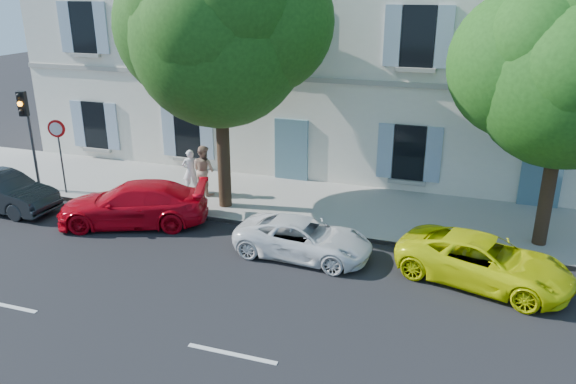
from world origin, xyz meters
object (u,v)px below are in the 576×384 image
(car_red_coupe, at_px, (133,204))
(pedestrian_a, at_px, (191,171))
(traffic_light, at_px, (26,120))
(road_sign, at_px, (58,141))
(car_white_coupe, at_px, (304,238))
(tree_left, at_px, (219,39))
(pedestrian_b, at_px, (204,170))
(car_yellow_supercar, at_px, (484,261))
(tree_right, at_px, (567,79))
(car_dark_sedan, at_px, (2,192))

(car_red_coupe, relative_size, pedestrian_a, 2.96)
(traffic_light, bearing_deg, pedestrian_a, 17.00)
(pedestrian_a, bearing_deg, road_sign, -8.81)
(car_white_coupe, xyz_separation_m, tree_left, (-3.54, 2.50, 5.12))
(road_sign, relative_size, pedestrian_b, 1.50)
(road_sign, bearing_deg, traffic_light, -173.79)
(pedestrian_b, bearing_deg, pedestrian_a, 17.97)
(car_red_coupe, xyz_separation_m, car_yellow_supercar, (10.61, -0.43, -0.08))
(traffic_light, distance_m, road_sign, 1.34)
(tree_right, bearing_deg, car_dark_sedan, -171.32)
(traffic_light, bearing_deg, car_yellow_supercar, -6.09)
(car_dark_sedan, xyz_separation_m, tree_left, (7.11, 2.44, 5.00))
(traffic_light, bearing_deg, road_sign, 6.21)
(traffic_light, relative_size, pedestrian_a, 2.29)
(road_sign, bearing_deg, car_red_coupe, -19.79)
(car_red_coupe, distance_m, pedestrian_b, 3.08)
(car_white_coupe, bearing_deg, pedestrian_a, 60.83)
(car_white_coupe, xyz_separation_m, tree_right, (6.35, 2.65, 4.36))
(car_white_coupe, bearing_deg, traffic_light, 84.23)
(car_red_coupe, distance_m, pedestrian_a, 2.94)
(road_sign, bearing_deg, car_yellow_supercar, -7.05)
(car_red_coupe, bearing_deg, car_yellow_supercar, 67.73)
(car_dark_sedan, bearing_deg, car_red_coupe, -82.66)
(traffic_light, xyz_separation_m, road_sign, (1.14, 0.12, -0.69))
(car_dark_sedan, xyz_separation_m, tree_right, (17.00, 2.60, 4.25))
(car_red_coupe, relative_size, car_white_coupe, 1.21)
(traffic_light, bearing_deg, pedestrian_b, 15.43)
(car_red_coupe, xyz_separation_m, tree_left, (2.26, 2.05, 4.97))
(car_dark_sedan, relative_size, tree_left, 0.46)
(pedestrian_b, bearing_deg, road_sign, 36.98)
(car_dark_sedan, xyz_separation_m, car_yellow_supercar, (15.46, -0.04, -0.04))
(traffic_light, distance_m, pedestrian_a, 5.95)
(car_dark_sedan, height_order, traffic_light, traffic_light)
(car_dark_sedan, distance_m, tree_left, 9.03)
(car_red_coupe, height_order, pedestrian_a, pedestrian_a)
(car_red_coupe, xyz_separation_m, tree_right, (12.15, 2.21, 4.22))
(car_red_coupe, distance_m, car_yellow_supercar, 10.61)
(tree_left, xyz_separation_m, traffic_light, (-7.13, -0.83, -2.88))
(car_dark_sedan, height_order, road_sign, road_sign)
(car_yellow_supercar, xyz_separation_m, pedestrian_a, (-10.07, 3.31, 0.34))
(traffic_light, bearing_deg, tree_right, 3.31)
(car_dark_sedan, bearing_deg, tree_right, -78.58)
(tree_right, height_order, traffic_light, tree_right)
(car_red_coupe, height_order, road_sign, road_sign)
(car_white_coupe, bearing_deg, car_dark_sedan, 92.81)
(car_white_coupe, xyz_separation_m, pedestrian_a, (-5.26, 3.32, 0.41))
(car_dark_sedan, relative_size, road_sign, 1.47)
(car_dark_sedan, height_order, tree_left, tree_left)
(car_red_coupe, relative_size, tree_right, 0.63)
(car_red_coupe, bearing_deg, road_sign, -129.73)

